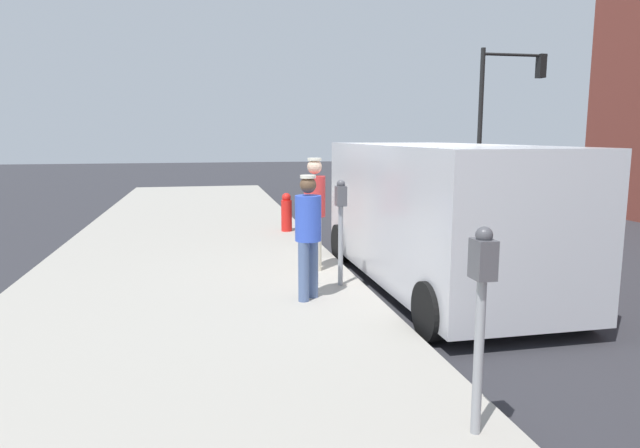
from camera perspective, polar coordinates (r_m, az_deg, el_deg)
The scene contains 9 objects.
ground_plane at distance 9.02m, azimuth 9.77°, elevation -5.81°, with size 80.00×80.00×0.00m, color #2D2D33.
sidewalk_slab at distance 8.41m, azimuth -13.19°, elevation -6.48°, with size 5.00×32.00×0.15m, color #9E998E.
parking_meter_near at distance 7.94m, azimuth 2.12°, elevation 1.00°, with size 0.14×0.18×1.52m.
parking_meter_far at distance 4.11m, azimuth 16.06°, elevation -6.99°, with size 0.14×0.18×1.52m.
pedestrian_in_red at distance 8.90m, azimuth -0.55°, elevation 1.87°, with size 0.34×0.36×1.78m.
pedestrian_in_blue at distance 7.26m, azimuth -1.21°, elevation -0.55°, with size 0.34×0.34×1.63m.
parked_van at distance 8.50m, azimuth 11.86°, elevation 1.17°, with size 2.17×5.22×2.15m.
traffic_light_corner at distance 20.87m, azimuth 18.13°, elevation 11.97°, with size 2.48×0.42×5.20m.
fire_hydrant at distance 12.59m, azimuth -3.42°, elevation 1.16°, with size 0.24×0.24×0.86m.
Camera 1 is at (3.22, 8.11, 2.29)m, focal length 31.53 mm.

